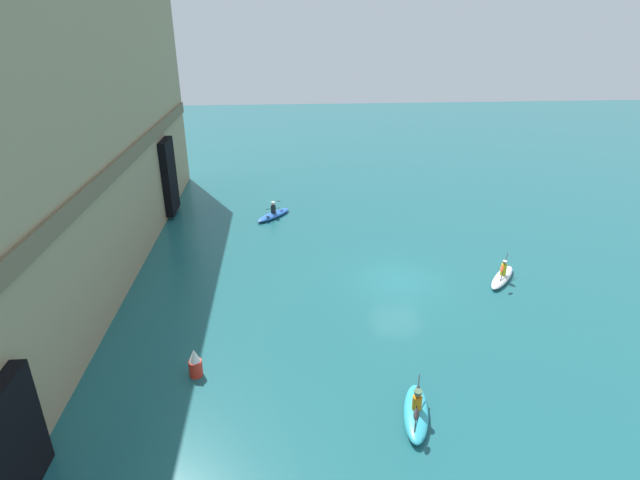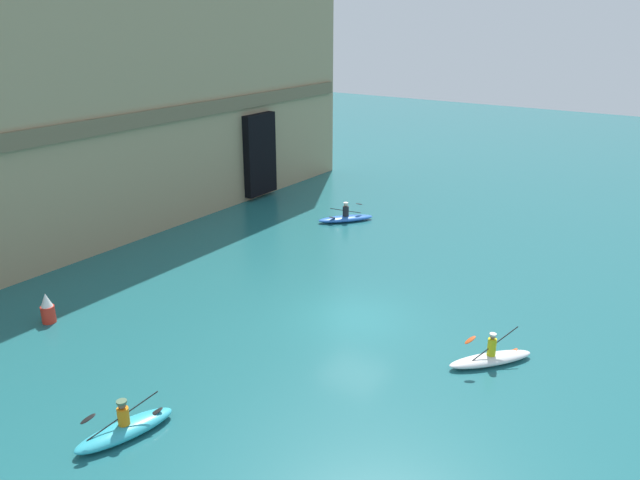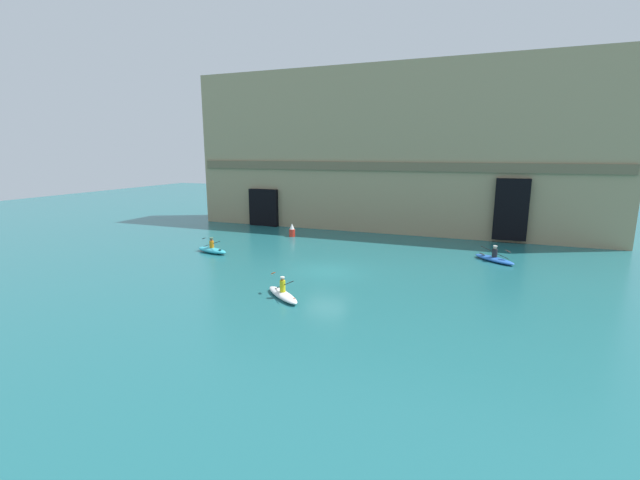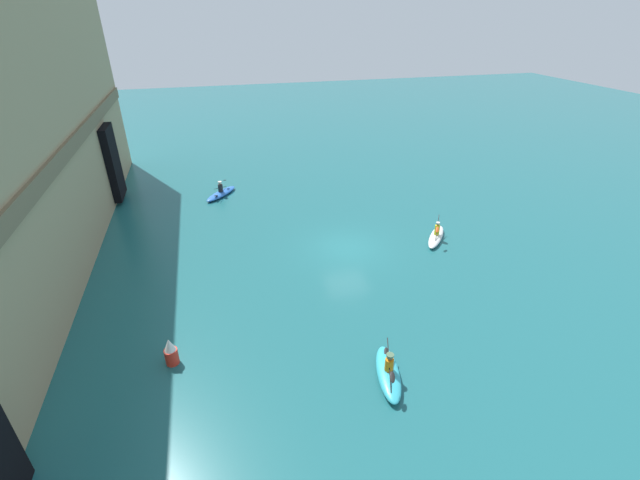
# 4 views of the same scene
# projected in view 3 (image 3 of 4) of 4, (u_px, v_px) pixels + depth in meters

# --- Properties ---
(ground_plane) EXTENTS (120.00, 120.00, 0.00)m
(ground_plane) POSITION_uv_depth(u_px,v_px,m) (327.00, 271.00, 26.64)
(ground_plane) COLOR #1E6066
(cliff_bluff) EXTENTS (38.22, 5.89, 14.84)m
(cliff_bluff) POSITION_uv_depth(u_px,v_px,m) (392.00, 151.00, 39.94)
(cliff_bluff) COLOR #9E8966
(cliff_bluff) RESTS_ON ground
(kayak_cyan) EXTENTS (2.96, 1.48, 1.14)m
(kayak_cyan) POSITION_uv_depth(u_px,v_px,m) (212.00, 250.00, 31.49)
(kayak_cyan) COLOR #33B2C6
(kayak_cyan) RESTS_ON ground
(kayak_white) EXTENTS (2.79, 2.43, 1.22)m
(kayak_white) POSITION_uv_depth(u_px,v_px,m) (283.00, 294.00, 21.78)
(kayak_white) COLOR white
(kayak_white) RESTS_ON ground
(kayak_blue) EXTENTS (2.94, 2.67, 1.10)m
(kayak_blue) POSITION_uv_depth(u_px,v_px,m) (494.00, 259.00, 29.02)
(kayak_blue) COLOR blue
(kayak_blue) RESTS_ON ground
(marker_buoy) EXTENTS (0.51, 0.51, 1.19)m
(marker_buoy) POSITION_uv_depth(u_px,v_px,m) (292.00, 230.00, 37.50)
(marker_buoy) COLOR red
(marker_buoy) RESTS_ON ground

